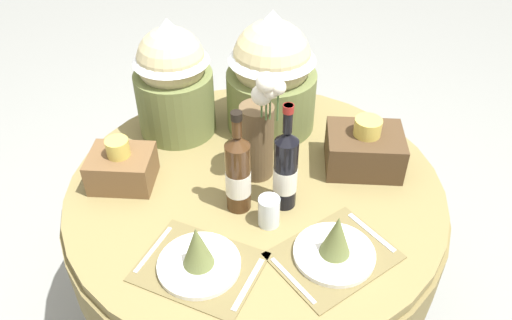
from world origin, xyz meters
name	(u,v)px	position (x,y,z in m)	size (l,w,h in m)	color
ground	(256,314)	(0.00, 0.00, 0.00)	(8.00, 8.00, 0.00)	gray
dining_table	(255,215)	(0.00, 0.00, 0.60)	(1.30, 1.30, 0.75)	olive
place_setting_left	(198,256)	(-0.14, -0.37, 0.80)	(0.41, 0.36, 0.16)	brown
place_setting_right	(335,245)	(0.25, -0.30, 0.80)	(0.43, 0.42, 0.16)	brown
flower_vase	(258,132)	(0.01, 0.05, 0.93)	(0.15, 0.16, 0.43)	brown
wine_bottle_left	(238,173)	(-0.05, -0.11, 0.89)	(0.08, 0.08, 0.36)	#422814
wine_bottle_centre	(286,169)	(0.10, -0.09, 0.89)	(0.08, 0.08, 0.38)	black
tumbler_near_left	(269,211)	(0.05, -0.18, 0.80)	(0.07, 0.07, 0.10)	silver
gift_tub_back_left	(173,74)	(-0.32, 0.31, 0.99)	(0.29, 0.29, 0.45)	olive
gift_tub_back_centre	(272,69)	(0.04, 0.36, 1.00)	(0.34, 0.34, 0.47)	olive
woven_basket_side_left	(122,167)	(-0.45, -0.02, 0.82)	(0.21, 0.17, 0.18)	brown
woven_basket_side_right	(364,149)	(0.37, 0.12, 0.83)	(0.26, 0.21, 0.20)	#47331E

